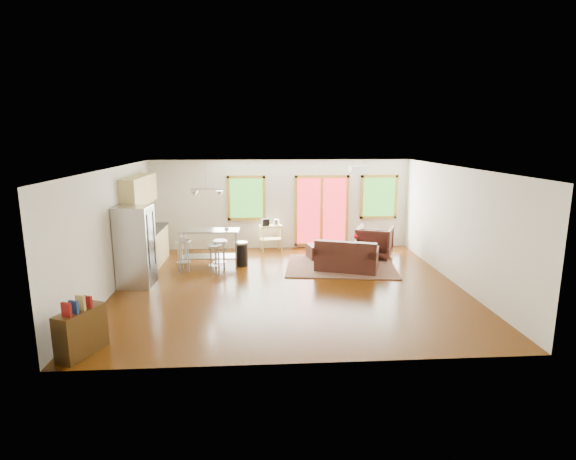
{
  "coord_description": "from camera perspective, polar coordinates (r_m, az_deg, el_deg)",
  "views": [
    {
      "loc": [
        -0.64,
        -9.49,
        3.24
      ],
      "look_at": [
        0.0,
        0.3,
        1.2
      ],
      "focal_mm": 28.0,
      "sensor_mm": 36.0,
      "label": 1
    }
  ],
  "objects": [
    {
      "name": "cabinets",
      "position": [
        11.78,
        -17.65,
        -0.14
      ],
      "size": [
        0.64,
        2.24,
        2.3
      ],
      "color": "tan",
      "rests_on": "floor"
    },
    {
      "name": "kitchen_cart",
      "position": [
        12.84,
        -2.27,
        0.13
      ],
      "size": [
        0.69,
        0.52,
        0.96
      ],
      "rotation": [
        0.0,
        0.0,
        0.19
      ],
      "color": "tan",
      "rests_on": "floor"
    },
    {
      "name": "cup",
      "position": [
        11.19,
        -7.81,
        0.12
      ],
      "size": [
        0.13,
        0.11,
        0.11
      ],
      "primitive_type": "imported",
      "rotation": [
        0.0,
        0.0,
        0.19
      ],
      "color": "silver",
      "rests_on": "island"
    },
    {
      "name": "floor",
      "position": [
        10.05,
        0.11,
        -7.12
      ],
      "size": [
        7.5,
        7.0,
        0.02
      ],
      "primitive_type": "cube",
      "color": "#351904",
      "rests_on": "ground"
    },
    {
      "name": "window_right",
      "position": [
        13.54,
        11.47,
        4.13
      ],
      "size": [
        1.1,
        0.05,
        1.3
      ],
      "color": "#255E1C",
      "rests_on": "back_wall"
    },
    {
      "name": "bar_stool_c",
      "position": [
        11.05,
        -8.68,
        -2.32
      ],
      "size": [
        0.38,
        0.38,
        0.78
      ],
      "rotation": [
        0.0,
        0.0,
        -0.04
      ],
      "color": "#B7BABC",
      "rests_on": "floor"
    },
    {
      "name": "window_left",
      "position": [
        13.07,
        -5.31,
        4.05
      ],
      "size": [
        1.1,
        0.05,
        1.3
      ],
      "color": "#255E1C",
      "rests_on": "back_wall"
    },
    {
      "name": "vase",
      "position": [
        11.91,
        8.61,
        -1.55
      ],
      "size": [
        0.23,
        0.24,
        0.35
      ],
      "rotation": [
        0.0,
        0.0,
        0.15
      ],
      "color": "silver",
      "rests_on": "coffee_table"
    },
    {
      "name": "ceiling_flush",
      "position": [
        10.36,
        8.83,
        7.68
      ],
      "size": [
        0.35,
        0.35,
        0.12
      ],
      "primitive_type": "cube",
      "color": "white",
      "rests_on": "ceiling"
    },
    {
      "name": "rug",
      "position": [
        11.53,
        6.71,
        -4.58
      ],
      "size": [
        2.97,
        2.43,
        0.03
      ],
      "primitive_type": "cube",
      "rotation": [
        0.0,
        0.0,
        -0.14
      ],
      "color": "#4F5E3B",
      "rests_on": "floor"
    },
    {
      "name": "front_wall",
      "position": [
        6.32,
        2.28,
        -6.16
      ],
      "size": [
        7.5,
        0.02,
        2.6
      ],
      "primitive_type": "cube",
      "color": "beige",
      "rests_on": "ground"
    },
    {
      "name": "island",
      "position": [
        11.54,
        -9.91,
        -1.41
      ],
      "size": [
        1.51,
        0.64,
        0.94
      ],
      "rotation": [
        0.0,
        0.0,
        -0.03
      ],
      "color": "#B7BABC",
      "rests_on": "floor"
    },
    {
      "name": "ottoman",
      "position": [
        12.19,
        3.95,
        -2.75
      ],
      "size": [
        0.68,
        0.68,
        0.39
      ],
      "primitive_type": "cube",
      "rotation": [
        0.0,
        0.0,
        0.19
      ],
      "color": "black",
      "rests_on": "floor"
    },
    {
      "name": "bar_stool_a",
      "position": [
        11.21,
        -13.2,
        -2.26
      ],
      "size": [
        0.49,
        0.49,
        0.79
      ],
      "rotation": [
        0.0,
        0.0,
        0.4
      ],
      "color": "#B7BABC",
      "rests_on": "floor"
    },
    {
      "name": "right_wall",
      "position": [
        10.64,
        20.76,
        0.47
      ],
      "size": [
        0.02,
        7.0,
        2.6
      ],
      "primitive_type": "cube",
      "color": "beige",
      "rests_on": "ground"
    },
    {
      "name": "armchair",
      "position": [
        12.47,
        10.93,
        -1.28
      ],
      "size": [
        1.19,
        1.16,
        0.95
      ],
      "primitive_type": "imported",
      "rotation": [
        0.0,
        0.0,
        2.73
      ],
      "color": "black",
      "rests_on": "floor"
    },
    {
      "name": "left_wall",
      "position": [
        10.17,
        -21.52,
        -0.08
      ],
      "size": [
        0.02,
        7.0,
        2.6
      ],
      "primitive_type": "cube",
      "color": "beige",
      "rests_on": "ground"
    },
    {
      "name": "french_doors",
      "position": [
        13.25,
        4.29,
        2.43
      ],
      "size": [
        1.6,
        0.05,
        2.1
      ],
      "color": "red",
      "rests_on": "back_wall"
    },
    {
      "name": "bar_stool_b",
      "position": [
        10.85,
        -9.31,
        -2.83
      ],
      "size": [
        0.35,
        0.35,
        0.72
      ],
      "rotation": [
        0.0,
        0.0,
        0.02
      ],
      "color": "#B7BABC",
      "rests_on": "floor"
    },
    {
      "name": "book",
      "position": [
        11.82,
        9.86,
        -1.59
      ],
      "size": [
        0.22,
        0.1,
        0.3
      ],
      "primitive_type": "imported",
      "rotation": [
        0.0,
        0.0,
        -0.33
      ],
      "color": "maroon",
      "rests_on": "coffee_table"
    },
    {
      "name": "pendant_light",
      "position": [
        11.14,
        -10.24,
        4.64
      ],
      "size": [
        0.8,
        0.18,
        0.79
      ],
      "color": "gray",
      "rests_on": "ceiling"
    },
    {
      "name": "bookshelf",
      "position": [
        7.61,
        -24.8,
        -11.58
      ],
      "size": [
        0.6,
        0.85,
        0.94
      ],
      "rotation": [
        0.0,
        0.0,
        -0.41
      ],
      "color": "#35220B",
      "rests_on": "floor"
    },
    {
      "name": "back_wall",
      "position": [
        13.16,
        -0.92,
        3.27
      ],
      "size": [
        7.5,
        0.02,
        2.6
      ],
      "primitive_type": "cube",
      "color": "beige",
      "rests_on": "ground"
    },
    {
      "name": "trash_can",
      "position": [
        11.54,
        -5.93,
        -3.0
      ],
      "size": [
        0.34,
        0.34,
        0.62
      ],
      "rotation": [
        0.0,
        0.0,
        -0.02
      ],
      "color": "black",
      "rests_on": "floor"
    },
    {
      "name": "loveseat",
      "position": [
        11.16,
        7.46,
        -3.56
      ],
      "size": [
        1.68,
        1.29,
        0.79
      ],
      "rotation": [
        0.0,
        0.0,
        -0.34
      ],
      "color": "black",
      "rests_on": "floor"
    },
    {
      "name": "ceiling",
      "position": [
        9.53,
        0.12,
        7.96
      ],
      "size": [
        7.5,
        7.0,
        0.02
      ],
      "primitive_type": "cube",
      "color": "silver",
      "rests_on": "ground"
    },
    {
      "name": "refrigerator",
      "position": [
        10.35,
        -18.77,
        -2.01
      ],
      "size": [
        0.77,
        0.73,
        1.78
      ],
      "rotation": [
        0.0,
        0.0,
        -0.06
      ],
      "color": "#B7BABC",
      "rests_on": "floor"
    },
    {
      "name": "coffee_table",
      "position": [
        12.02,
        8.39,
        -2.44
      ],
      "size": [
        1.0,
        0.7,
        0.37
      ],
      "rotation": [
        0.0,
        0.0,
        -0.16
      ],
      "color": "#35220B",
      "rests_on": "floor"
    }
  ]
}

